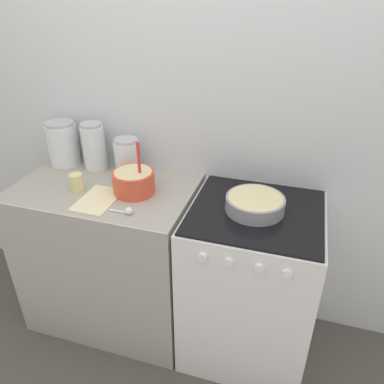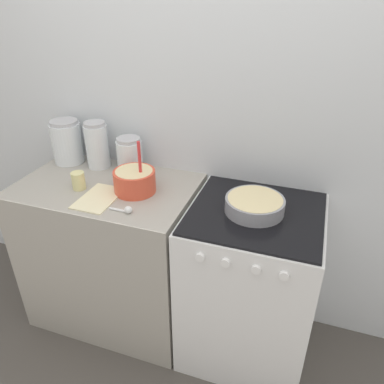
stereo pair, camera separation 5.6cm
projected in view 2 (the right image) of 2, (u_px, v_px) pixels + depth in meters
The scene contains 12 objects.
ground_plane at pixel (171, 370), 2.07m from camera, with size 12.00×12.00×0.00m, color #4C4742.
wall_back at pixel (209, 126), 2.01m from camera, with size 4.91×0.05×2.40m.
countertop_cabinet at pixel (114, 253), 2.23m from camera, with size 0.95×0.61×0.92m.
stove at pixel (249, 285), 2.00m from camera, with size 0.65×0.63×0.92m.
mixing_bowl at pixel (135, 180), 1.92m from camera, with size 0.22×0.22×0.28m.
baking_pan at pixel (255, 205), 1.76m from camera, with size 0.28×0.28×0.07m.
storage_jar_left at pixel (67, 144), 2.22m from camera, with size 0.18×0.18×0.26m.
storage_jar_middle at pixel (97, 148), 2.16m from camera, with size 0.13×0.13×0.27m.
storage_jar_right at pixel (130, 157), 2.11m from camera, with size 0.14×0.14×0.20m.
tin_can at pixel (78, 181), 1.95m from camera, with size 0.07×0.07×0.09m.
recipe_page at pixel (99, 198), 1.88m from camera, with size 0.18×0.27×0.01m.
measuring_spoon at pixel (126, 210), 1.76m from camera, with size 0.12×0.04×0.04m.
Camera 2 is at (0.54, -1.21, 1.87)m, focal length 35.00 mm.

